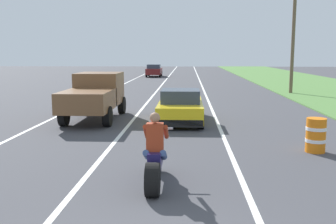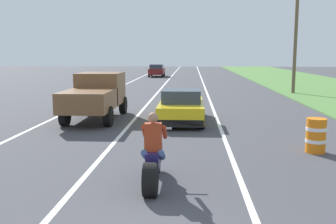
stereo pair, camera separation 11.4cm
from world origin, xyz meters
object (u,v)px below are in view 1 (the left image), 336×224
object	(u,v)px
motorcycle_with_rider	(155,160)
construction_barrel_nearest	(316,135)
distant_car_far_ahead	(154,70)
sports_car_yellow	(181,107)
pickup_truck_left_lane_brown	(95,94)

from	to	relation	value
motorcycle_with_rider	construction_barrel_nearest	size ratio (longest dim) A/B	2.21
motorcycle_with_rider	distant_car_far_ahead	bearing A→B (deg)	95.00
motorcycle_with_rider	distant_car_far_ahead	xyz separation A→B (m)	(-3.45, 39.42, 0.18)
sports_car_yellow	construction_barrel_nearest	distance (m)	6.31
pickup_truck_left_lane_brown	motorcycle_with_rider	bearing A→B (deg)	-68.49
motorcycle_with_rider	sports_car_yellow	bearing A→B (deg)	87.21
sports_car_yellow	distant_car_far_ahead	size ratio (longest dim) A/B	1.08
construction_barrel_nearest	pickup_truck_left_lane_brown	bearing A→B (deg)	145.78
motorcycle_with_rider	distant_car_far_ahead	world-z (taller)	motorcycle_with_rider
pickup_truck_left_lane_brown	distant_car_far_ahead	size ratio (longest dim) A/B	1.20
pickup_truck_left_lane_brown	distant_car_far_ahead	distance (m)	31.00
sports_car_yellow	distant_car_far_ahead	distance (m)	31.62
construction_barrel_nearest	distant_car_far_ahead	size ratio (longest dim) A/B	0.25
pickup_truck_left_lane_brown	construction_barrel_nearest	size ratio (longest dim) A/B	4.80
pickup_truck_left_lane_brown	sports_car_yellow	bearing A→B (deg)	-6.02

